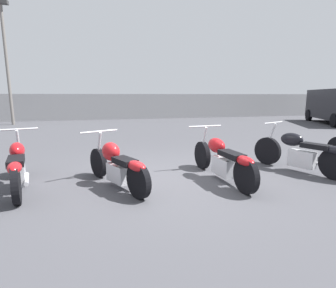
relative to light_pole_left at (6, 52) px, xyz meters
The scene contains 7 objects.
ground_plane 13.46m from the light_pole_left, 61.63° to the right, with size 60.00×60.00×0.00m, color #424247.
fence_back 7.10m from the light_pole_left, 17.70° to the left, with size 40.00×0.04×1.69m.
light_pole_left is the anchor object (origin of this frame).
motorcycle_slot_1 12.28m from the light_pole_left, 72.97° to the right, with size 0.83×2.13×0.97m.
motorcycle_slot_2 13.10m from the light_pole_left, 66.16° to the right, with size 1.10×1.86×0.94m.
motorcycle_slot_3 14.05m from the light_pole_left, 58.72° to the right, with size 0.75×2.20×0.97m.
motorcycle_slot_4 14.97m from the light_pole_left, 52.30° to the right, with size 1.03×1.98×1.01m.
Camera 1 is at (-1.20, -4.73, 1.60)m, focal length 28.00 mm.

